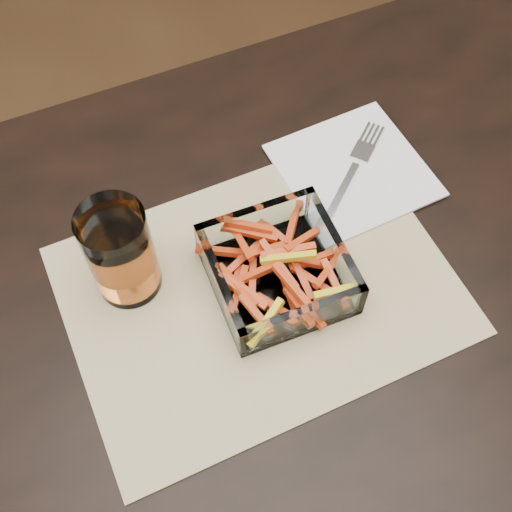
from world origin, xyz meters
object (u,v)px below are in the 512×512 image
(dining_table, at_px, (345,331))
(glass_bowl, at_px, (278,271))
(fork, at_px, (353,170))
(tumbler, at_px, (121,255))

(dining_table, relative_size, glass_bowl, 10.17)
(dining_table, height_order, fork, fork)
(dining_table, bearing_deg, glass_bowl, 141.10)
(glass_bowl, relative_size, fork, 1.01)
(dining_table, bearing_deg, tumbler, 150.73)
(glass_bowl, height_order, tumbler, tumbler)
(glass_bowl, bearing_deg, dining_table, -38.90)
(dining_table, distance_m, tumbler, 0.31)
(tumbler, bearing_deg, dining_table, -29.27)
(tumbler, bearing_deg, fork, 6.46)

